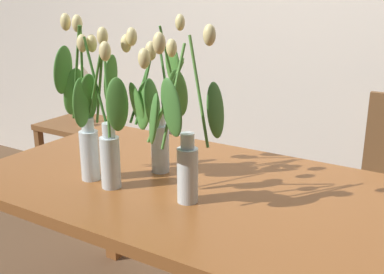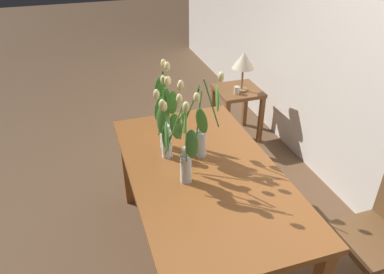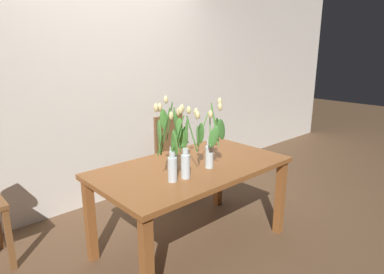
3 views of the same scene
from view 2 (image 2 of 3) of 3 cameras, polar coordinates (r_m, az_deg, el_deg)
ground_plane at (r=2.82m, az=1.60°, el=-17.32°), size 18.00×18.00×0.00m
dining_table at (r=2.37m, az=1.83°, el=-6.90°), size 1.60×0.90×0.74m
tulip_vase_0 at (r=2.11m, az=-1.77°, el=-1.83°), size 0.28×0.19×0.56m
tulip_vase_1 at (r=2.32m, az=1.02°, el=1.60°), size 0.20×0.27×0.57m
tulip_vase_2 at (r=2.45m, az=-4.07°, el=3.11°), size 0.24×0.12×0.58m
tulip_vase_3 at (r=2.36m, az=-4.13°, el=1.35°), size 0.25×0.15×0.51m
side_table at (r=3.93m, az=6.91°, el=5.66°), size 0.44×0.44×0.55m
table_lamp at (r=3.74m, az=7.85°, el=11.32°), size 0.22×0.22×0.40m
pillar_candle at (r=3.76m, az=6.81°, el=7.08°), size 0.06×0.06×0.07m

